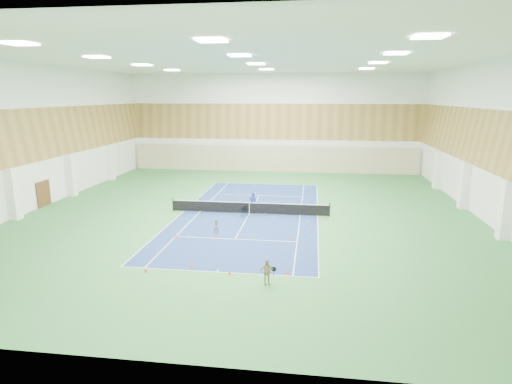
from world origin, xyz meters
TOP-DOWN VIEW (x-y plane):
  - ground at (0.00, 0.00)m, footprint 40.00×40.00m
  - room_shell at (0.00, 0.00)m, footprint 36.00×40.00m
  - wood_cladding at (0.00, 0.00)m, footprint 36.00×40.00m
  - ceiling_light_grid at (0.00, 0.00)m, footprint 21.40×25.40m
  - court_surface at (0.00, 0.00)m, footprint 10.97×23.77m
  - tennis_balls_scatter at (0.00, 0.00)m, footprint 10.57×22.77m
  - tennis_net at (0.00, 0.00)m, footprint 12.80×0.10m
  - back_curtain at (0.00, 19.75)m, footprint 35.40×0.16m
  - door_left_b at (-17.92, 0.00)m, footprint 0.08×1.80m
  - coach at (0.20, 0.60)m, footprint 0.63×0.45m
  - child_court at (-1.50, -5.30)m, footprint 0.59×0.52m
  - child_apron at (2.84, -13.02)m, footprint 0.85×0.57m
  - ball_cart at (-0.21, -0.95)m, footprint 0.50×0.50m
  - cone_svc_a at (-4.01, -6.59)m, footprint 0.21×0.21m
  - cone_svc_b at (-1.39, -6.11)m, footprint 0.21×0.21m
  - cone_svc_c at (1.04, -6.12)m, footprint 0.17×0.17m
  - cone_svc_d at (3.54, -6.05)m, footprint 0.20×0.20m
  - cone_base_a at (-3.83, -12.38)m, footprint 0.21×0.21m
  - cone_base_b at (-1.55, -11.38)m, footprint 0.22×0.22m
  - cone_base_c at (0.73, -12.07)m, footprint 0.19×0.19m
  - cone_base_d at (3.83, -11.64)m, footprint 0.23×0.23m

SIDE VIEW (x-z plane):
  - ground at x=0.00m, z-range 0.00..0.00m
  - court_surface at x=0.00m, z-range 0.00..0.01m
  - tennis_balls_scatter at x=0.00m, z-range 0.01..0.08m
  - cone_svc_c at x=1.04m, z-range 0.00..0.19m
  - cone_base_c at x=0.73m, z-range 0.00..0.21m
  - cone_svc_d at x=3.54m, z-range 0.00..0.22m
  - cone_base_a at x=-3.83m, z-range 0.00..0.23m
  - cone_svc_b at x=-1.39m, z-range 0.00..0.23m
  - cone_svc_a at x=-4.01m, z-range 0.00..0.23m
  - cone_base_b at x=-1.55m, z-range 0.00..0.24m
  - cone_base_d at x=3.83m, z-range 0.00..0.25m
  - ball_cart at x=-0.21m, z-range 0.00..0.80m
  - child_court at x=-1.50m, z-range 0.00..1.02m
  - tennis_net at x=0.00m, z-range 0.00..1.10m
  - child_apron at x=2.84m, z-range 0.00..1.33m
  - coach at x=0.20m, z-range 0.00..1.63m
  - door_left_b at x=-17.92m, z-range 0.00..2.20m
  - back_curtain at x=0.00m, z-range 0.00..3.20m
  - room_shell at x=0.00m, z-range 0.00..12.00m
  - wood_cladding at x=0.00m, z-range 4.00..12.00m
  - ceiling_light_grid at x=0.00m, z-range 11.89..11.95m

